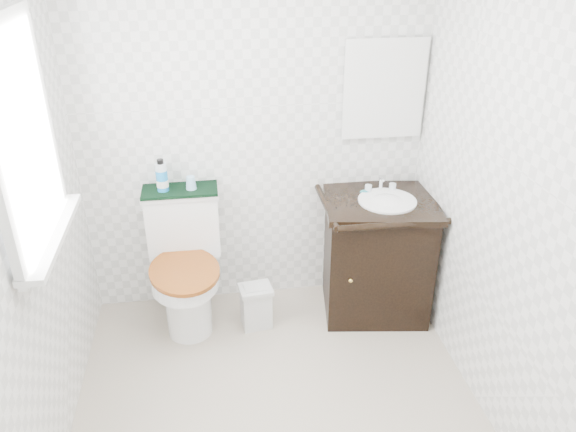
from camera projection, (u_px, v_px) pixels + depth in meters
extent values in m
plane|color=beige|center=(281.00, 419.00, 3.00)|extent=(2.40, 2.40, 0.00)
plane|color=white|center=(254.00, 133.00, 3.51)|extent=(2.40, 0.00, 2.40)
plane|color=white|center=(15.00, 240.00, 2.31)|extent=(0.00, 2.40, 2.40)
plane|color=white|center=(514.00, 205.00, 2.60)|extent=(0.00, 2.40, 2.40)
cube|color=white|center=(20.00, 138.00, 2.37)|extent=(0.02, 0.70, 0.90)
cube|color=silver|center=(384.00, 89.00, 3.48)|extent=(0.50, 0.02, 0.60)
cylinder|color=white|center=(188.00, 303.00, 3.56)|extent=(0.28, 0.28, 0.43)
cube|color=white|center=(188.00, 282.00, 3.78)|extent=(0.28, 0.28, 0.43)
cube|color=white|center=(183.00, 225.00, 3.60)|extent=(0.46, 0.18, 0.41)
cube|color=white|center=(180.00, 194.00, 3.50)|extent=(0.48, 0.20, 0.03)
cylinder|color=white|center=(185.00, 278.00, 3.43)|extent=(0.41, 0.41, 0.08)
cylinder|color=maroon|center=(184.00, 271.00, 3.40)|extent=(0.49, 0.49, 0.03)
cube|color=black|center=(376.00, 258.00, 3.72)|extent=(0.73, 0.64, 0.78)
cube|color=black|center=(381.00, 203.00, 3.53)|extent=(0.77, 0.69, 0.04)
cylinder|color=white|center=(387.00, 201.00, 3.50)|extent=(0.36, 0.36, 0.01)
ellipsoid|color=white|center=(387.00, 209.00, 3.52)|extent=(0.31, 0.31, 0.16)
cylinder|color=silver|center=(381.00, 184.00, 3.61)|extent=(0.02, 0.02, 0.10)
cube|color=silver|center=(256.00, 308.00, 3.65)|extent=(0.20, 0.17, 0.27)
cube|color=silver|center=(256.00, 289.00, 3.59)|extent=(0.22, 0.19, 0.03)
cube|color=black|center=(180.00, 190.00, 3.49)|extent=(0.47, 0.22, 0.02)
cylinder|color=#1678C1|center=(162.00, 180.00, 3.44)|extent=(0.07, 0.07, 0.13)
cylinder|color=silver|center=(161.00, 167.00, 3.39)|extent=(0.07, 0.07, 0.04)
cylinder|color=black|center=(160.00, 162.00, 3.38)|extent=(0.04, 0.04, 0.03)
cone|color=#84B9D8|center=(191.00, 183.00, 3.47)|extent=(0.07, 0.07, 0.08)
ellipsoid|color=#17656F|center=(366.00, 191.00, 3.61)|extent=(0.07, 0.05, 0.02)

